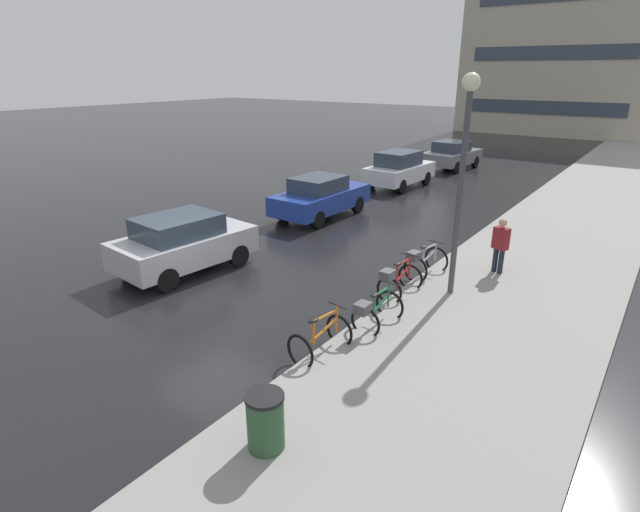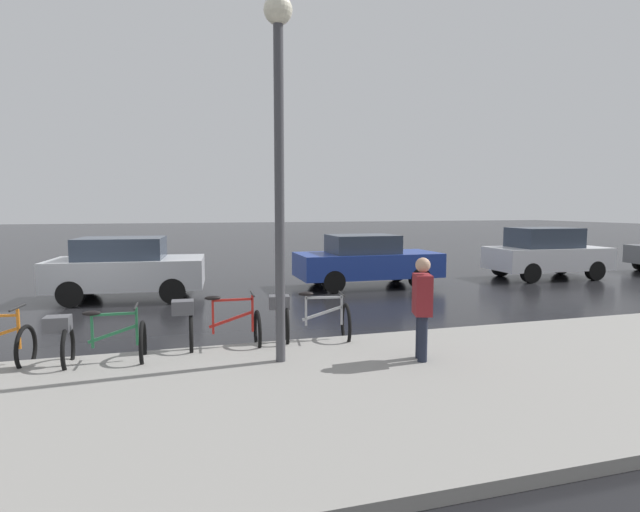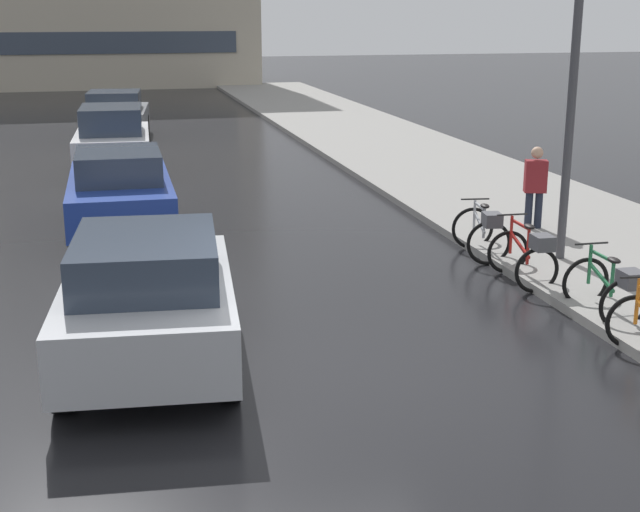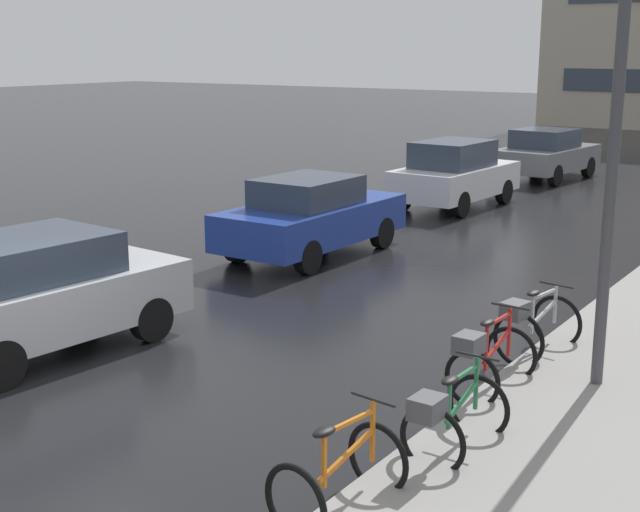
{
  "view_description": "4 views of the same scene",
  "coord_description": "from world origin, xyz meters",
  "px_view_note": "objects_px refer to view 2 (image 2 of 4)",
  "views": [
    {
      "loc": [
        8.72,
        -7.54,
        5.35
      ],
      "look_at": [
        1.86,
        1.97,
        0.97
      ],
      "focal_mm": 28.0,
      "sensor_mm": 36.0,
      "label": 1
    },
    {
      "loc": [
        11.76,
        2.13,
        2.39
      ],
      "look_at": [
        1.59,
        5.11,
        1.36
      ],
      "focal_mm": 28.0,
      "sensor_mm": 36.0,
      "label": 2
    },
    {
      "loc": [
        -2.51,
        -9.21,
        4.12
      ],
      "look_at": [
        0.25,
        2.04,
        0.88
      ],
      "focal_mm": 50.0,
      "sensor_mm": 36.0,
      "label": 3
    },
    {
      "loc": [
        7.55,
        -6.61,
        4.08
      ],
      "look_at": [
        0.92,
        3.28,
        1.26
      ],
      "focal_mm": 50.0,
      "sensor_mm": 36.0,
      "label": 4
    }
  ],
  "objects_px": {
    "car_blue": "(366,261)",
    "streetlamp": "(279,126)",
    "bicycle_third": "(215,325)",
    "car_silver": "(127,267)",
    "bicycle_second": "(95,340)",
    "bicycle_farthest": "(308,319)",
    "car_white": "(546,253)",
    "pedestrian": "(422,307)"
  },
  "relations": [
    {
      "from": "car_blue",
      "to": "streetlamp",
      "type": "distance_m",
      "value": 8.54
    },
    {
      "from": "bicycle_third",
      "to": "car_blue",
      "type": "bearing_deg",
      "value": 139.93
    },
    {
      "from": "bicycle_third",
      "to": "car_silver",
      "type": "xyz_separation_m",
      "value": [
        -5.77,
        -1.81,
        0.34
      ]
    },
    {
      "from": "bicycle_second",
      "to": "bicycle_third",
      "type": "xyz_separation_m",
      "value": [
        -0.36,
        1.75,
        0.02
      ]
    },
    {
      "from": "bicycle_second",
      "to": "car_blue",
      "type": "distance_m",
      "value": 9.2
    },
    {
      "from": "bicycle_third",
      "to": "car_silver",
      "type": "height_order",
      "value": "car_silver"
    },
    {
      "from": "bicycle_farthest",
      "to": "car_white",
      "type": "distance_m",
      "value": 11.56
    },
    {
      "from": "car_white",
      "to": "pedestrian",
      "type": "relative_size",
      "value": 2.41
    },
    {
      "from": "car_silver",
      "to": "streetlamp",
      "type": "height_order",
      "value": "streetlamp"
    },
    {
      "from": "bicycle_farthest",
      "to": "car_white",
      "type": "height_order",
      "value": "car_white"
    },
    {
      "from": "car_blue",
      "to": "pedestrian",
      "type": "height_order",
      "value": "pedestrian"
    },
    {
      "from": "streetlamp",
      "to": "bicycle_third",
      "type": "bearing_deg",
      "value": -140.55
    },
    {
      "from": "car_silver",
      "to": "bicycle_farthest",
      "type": "bearing_deg",
      "value": 30.53
    },
    {
      "from": "car_white",
      "to": "car_blue",
      "type": "bearing_deg",
      "value": -89.96
    },
    {
      "from": "car_white",
      "to": "streetlamp",
      "type": "relative_size",
      "value": 0.76
    },
    {
      "from": "bicycle_third",
      "to": "streetlamp",
      "type": "xyz_separation_m",
      "value": [
        1.05,
        0.86,
        3.04
      ]
    },
    {
      "from": "car_white",
      "to": "streetlamp",
      "type": "bearing_deg",
      "value": -56.84
    },
    {
      "from": "streetlamp",
      "to": "car_blue",
      "type": "bearing_deg",
      "value": 149.44
    },
    {
      "from": "bicycle_second",
      "to": "bicycle_third",
      "type": "relative_size",
      "value": 0.96
    },
    {
      "from": "bicycle_second",
      "to": "car_blue",
      "type": "height_order",
      "value": "car_blue"
    },
    {
      "from": "bicycle_third",
      "to": "bicycle_farthest",
      "type": "bearing_deg",
      "value": 90.86
    },
    {
      "from": "car_white",
      "to": "pedestrian",
      "type": "xyz_separation_m",
      "value": [
        7.49,
        -8.63,
        0.08
      ]
    },
    {
      "from": "bicycle_farthest",
      "to": "car_blue",
      "type": "distance_m",
      "value": 6.8
    },
    {
      "from": "bicycle_farthest",
      "to": "streetlamp",
      "type": "distance_m",
      "value": 3.3
    },
    {
      "from": "bicycle_second",
      "to": "pedestrian",
      "type": "height_order",
      "value": "pedestrian"
    },
    {
      "from": "streetlamp",
      "to": "car_silver",
      "type": "bearing_deg",
      "value": -158.56
    },
    {
      "from": "car_blue",
      "to": "car_white",
      "type": "relative_size",
      "value": 1.07
    },
    {
      "from": "pedestrian",
      "to": "streetlamp",
      "type": "distance_m",
      "value": 3.34
    },
    {
      "from": "car_white",
      "to": "pedestrian",
      "type": "height_order",
      "value": "car_white"
    },
    {
      "from": "car_silver",
      "to": "car_white",
      "type": "xyz_separation_m",
      "value": [
        -0.15,
        13.33,
        0.03
      ]
    },
    {
      "from": "bicycle_second",
      "to": "car_blue",
      "type": "relative_size",
      "value": 0.31
    },
    {
      "from": "bicycle_farthest",
      "to": "pedestrian",
      "type": "height_order",
      "value": "pedestrian"
    },
    {
      "from": "car_silver",
      "to": "car_blue",
      "type": "bearing_deg",
      "value": 91.21
    },
    {
      "from": "bicycle_second",
      "to": "car_blue",
      "type": "xyz_separation_m",
      "value": [
        -6.27,
        6.72,
        0.32
      ]
    },
    {
      "from": "car_white",
      "to": "bicycle_farthest",
      "type": "bearing_deg",
      "value": -59.36
    },
    {
      "from": "car_silver",
      "to": "bicycle_second",
      "type": "bearing_deg",
      "value": 0.64
    },
    {
      "from": "bicycle_second",
      "to": "car_blue",
      "type": "bearing_deg",
      "value": 133.05
    },
    {
      "from": "pedestrian",
      "to": "streetlamp",
      "type": "xyz_separation_m",
      "value": [
        -0.52,
        -2.02,
        2.6
      ]
    },
    {
      "from": "bicycle_second",
      "to": "car_white",
      "type": "height_order",
      "value": "car_white"
    },
    {
      "from": "car_silver",
      "to": "pedestrian",
      "type": "height_order",
      "value": "pedestrian"
    },
    {
      "from": "bicycle_farthest",
      "to": "streetlamp",
      "type": "xyz_separation_m",
      "value": [
        1.07,
        -0.71,
        3.04
      ]
    },
    {
      "from": "bicycle_second",
      "to": "bicycle_farthest",
      "type": "distance_m",
      "value": 3.34
    }
  ]
}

